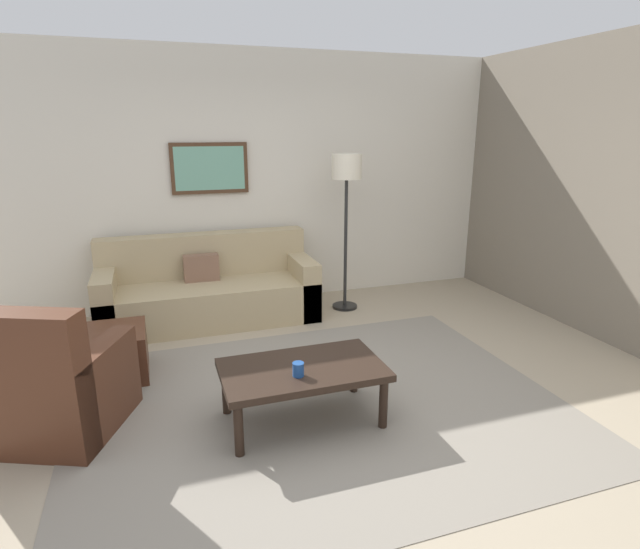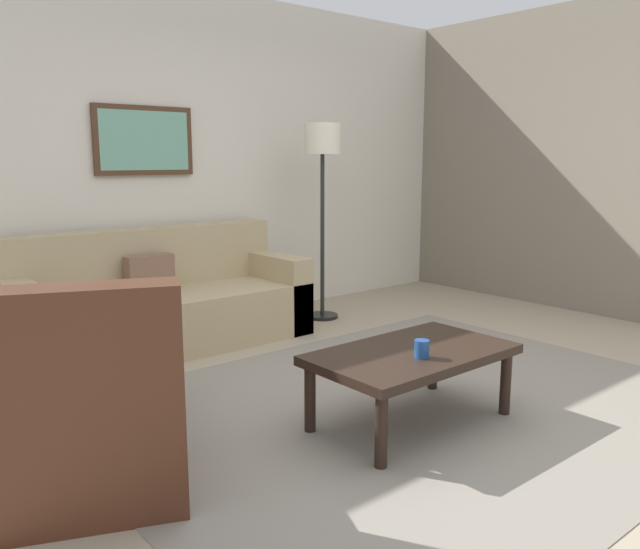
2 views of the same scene
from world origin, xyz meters
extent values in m
plane|color=tan|center=(0.00, 0.00, 0.00)|extent=(8.00, 8.00, 0.00)
cube|color=silver|center=(0.00, 2.60, 1.40)|extent=(6.00, 0.12, 2.80)
cube|color=gray|center=(0.00, 0.00, 0.00)|extent=(3.50, 2.76, 0.01)
cube|color=tan|center=(-0.55, 2.01, 0.21)|extent=(2.20, 0.88, 0.42)
cube|color=tan|center=(-0.55, 2.33, 0.44)|extent=(2.20, 0.24, 0.88)
cube|color=tan|center=(-1.55, 2.01, 0.31)|extent=(0.20, 0.88, 0.62)
cube|color=tan|center=(0.45, 2.01, 0.31)|extent=(0.20, 0.88, 0.62)
cube|color=brown|center=(-0.61, 2.11, 0.56)|extent=(0.36, 0.12, 0.28)
cube|color=#4C2819|center=(-1.77, 0.30, 0.22)|extent=(1.05, 1.05, 0.44)
cube|color=#4C2819|center=(-1.89, 0.02, 0.47)|extent=(0.81, 0.50, 0.95)
cube|color=#4C2819|center=(-1.47, 0.17, 0.30)|extent=(0.47, 0.80, 0.60)
cube|color=#4C2819|center=(-2.06, 0.42, 0.30)|extent=(0.47, 0.80, 0.60)
cube|color=#4C2819|center=(-1.47, 0.99, 0.20)|extent=(0.56, 0.56, 0.40)
cylinder|color=black|center=(-0.67, -0.40, 0.18)|extent=(0.06, 0.06, 0.36)
cylinder|color=black|center=(0.31, -0.40, 0.18)|extent=(0.06, 0.06, 0.36)
cylinder|color=black|center=(-0.67, 0.12, 0.18)|extent=(0.06, 0.06, 0.36)
cylinder|color=black|center=(0.31, 0.12, 0.18)|extent=(0.06, 0.06, 0.36)
cube|color=black|center=(-0.18, -0.14, 0.39)|extent=(1.10, 0.64, 0.05)
cylinder|color=#1E478C|center=(-0.24, -0.26, 0.46)|extent=(0.08, 0.08, 0.09)
cylinder|color=black|center=(0.95, 1.94, 0.01)|extent=(0.28, 0.28, 0.03)
cylinder|color=#262626|center=(0.95, 1.94, 0.72)|extent=(0.04, 0.04, 1.45)
cylinder|color=beige|center=(0.95, 1.94, 1.58)|extent=(0.32, 0.32, 0.26)
cube|color=#472D1C|center=(-0.41, 2.52, 1.55)|extent=(0.82, 0.04, 0.54)
cube|color=#6DA991|center=(-0.41, 2.50, 1.55)|extent=(0.74, 0.01, 0.46)
camera|label=1|loc=(-1.07, -3.16, 1.96)|focal=28.53mm
camera|label=2|loc=(-2.64, -2.32, 1.41)|focal=35.67mm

